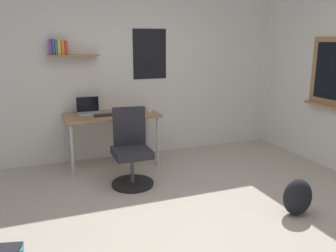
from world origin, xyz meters
name	(u,v)px	position (x,y,z in m)	size (l,w,h in m)	color
ground_plane	(200,228)	(0.00, 0.00, 0.00)	(5.20, 5.20, 0.00)	#ADA393
wall_back	(130,71)	(-0.01, 2.45, 1.30)	(5.00, 0.30, 2.60)	silver
desk	(112,120)	(-0.40, 2.04, 0.67)	(1.30, 0.66, 0.75)	#997047
office_chair	(131,152)	(-0.33, 1.28, 0.41)	(0.52, 0.52, 0.95)	black
laptop	(88,110)	(-0.69, 2.20, 0.80)	(0.31, 0.21, 0.23)	#ADAFB5
keyboard	(108,115)	(-0.47, 1.96, 0.76)	(0.37, 0.13, 0.02)	black
computer_mouse	(128,113)	(-0.19, 1.96, 0.76)	(0.10, 0.06, 0.03)	#262628
coffee_mug	(150,109)	(0.15, 2.01, 0.79)	(0.08, 0.08, 0.09)	silver
backpack	(298,197)	(1.05, -0.11, 0.19)	(0.32, 0.22, 0.38)	black
book_stack_on_floor	(9,251)	(-1.69, 0.16, 0.05)	(0.25, 0.20, 0.10)	#3851B2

